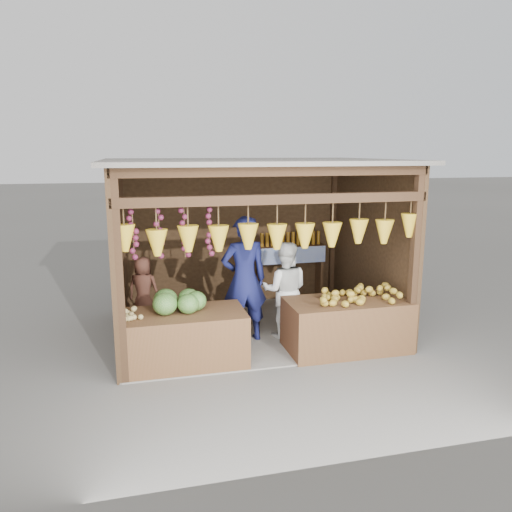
{
  "coord_description": "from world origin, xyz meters",
  "views": [
    {
      "loc": [
        -1.73,
        -7.32,
        2.78
      ],
      "look_at": [
        0.05,
        -0.1,
        1.21
      ],
      "focal_mm": 35.0,
      "sensor_mm": 36.0,
      "label": 1
    }
  ],
  "objects_px": {
    "counter_right": "(347,325)",
    "man_standing": "(244,280)",
    "vendor_seated": "(144,289)",
    "counter_left": "(182,339)",
    "woman_standing": "(285,290)"
  },
  "relations": [
    {
      "from": "counter_right",
      "to": "man_standing",
      "type": "xyz_separation_m",
      "value": [
        -1.34,
        0.67,
        0.58
      ]
    },
    {
      "from": "vendor_seated",
      "to": "man_standing",
      "type": "bearing_deg",
      "value": -175.12
    },
    {
      "from": "counter_right",
      "to": "vendor_seated",
      "type": "height_order",
      "value": "vendor_seated"
    },
    {
      "from": "counter_left",
      "to": "counter_right",
      "type": "bearing_deg",
      "value": -1.1
    },
    {
      "from": "counter_right",
      "to": "woman_standing",
      "type": "bearing_deg",
      "value": 136.07
    },
    {
      "from": "counter_left",
      "to": "woman_standing",
      "type": "height_order",
      "value": "woman_standing"
    },
    {
      "from": "man_standing",
      "to": "woman_standing",
      "type": "xyz_separation_m",
      "value": [
        0.63,
        0.01,
        -0.2
      ]
    },
    {
      "from": "man_standing",
      "to": "counter_left",
      "type": "bearing_deg",
      "value": 28.62
    },
    {
      "from": "vendor_seated",
      "to": "counter_right",
      "type": "bearing_deg",
      "value": -179.31
    },
    {
      "from": "counter_right",
      "to": "vendor_seated",
      "type": "xyz_separation_m",
      "value": [
        -2.77,
        1.15,
        0.4
      ]
    },
    {
      "from": "vendor_seated",
      "to": "woman_standing",
      "type": "bearing_deg",
      "value": -169.48
    },
    {
      "from": "counter_left",
      "to": "woman_standing",
      "type": "bearing_deg",
      "value": 21.77
    },
    {
      "from": "counter_right",
      "to": "woman_standing",
      "type": "height_order",
      "value": "woman_standing"
    },
    {
      "from": "man_standing",
      "to": "vendor_seated",
      "type": "distance_m",
      "value": 1.52
    },
    {
      "from": "counter_left",
      "to": "man_standing",
      "type": "bearing_deg",
      "value": 32.78
    }
  ]
}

